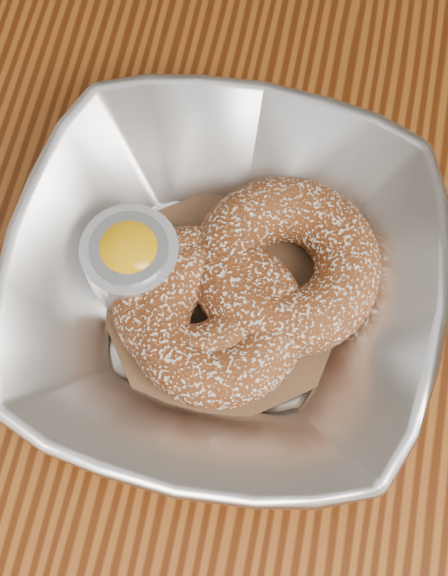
% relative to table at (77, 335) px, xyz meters
% --- Properties ---
extents(ground_plane, '(4.00, 4.00, 0.00)m').
position_rel_table_xyz_m(ground_plane, '(0.00, 0.00, -0.65)').
color(ground_plane, '#565659').
rests_on(ground_plane, ground).
extents(table, '(1.20, 0.80, 0.75)m').
position_rel_table_xyz_m(table, '(0.00, 0.00, 0.00)').
color(table, '#67310E').
rests_on(table, ground_plane).
extents(serving_bowl, '(0.25, 0.25, 0.06)m').
position_rel_table_xyz_m(serving_bowl, '(0.11, 0.01, 0.13)').
color(serving_bowl, silver).
rests_on(serving_bowl, table).
extents(parchment, '(0.20, 0.20, 0.00)m').
position_rel_table_xyz_m(parchment, '(0.11, 0.01, 0.11)').
color(parchment, brown).
rests_on(parchment, table).
extents(donut_back, '(0.15, 0.15, 0.04)m').
position_rel_table_xyz_m(donut_back, '(0.14, 0.03, 0.13)').
color(donut_back, brown).
rests_on(donut_back, parchment).
extents(donut_front, '(0.15, 0.15, 0.04)m').
position_rel_table_xyz_m(donut_front, '(0.11, -0.01, 0.13)').
color(donut_front, brown).
rests_on(donut_front, parchment).
extents(donut_extra, '(0.12, 0.12, 0.03)m').
position_rel_table_xyz_m(donut_extra, '(0.09, 0.00, 0.13)').
color(donut_extra, brown).
rests_on(donut_extra, parchment).
extents(ramekin, '(0.06, 0.06, 0.05)m').
position_rel_table_xyz_m(ramekin, '(0.05, 0.02, 0.13)').
color(ramekin, silver).
rests_on(ramekin, table).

